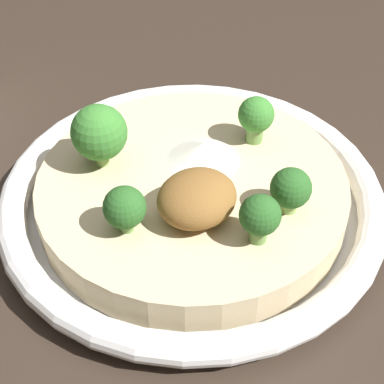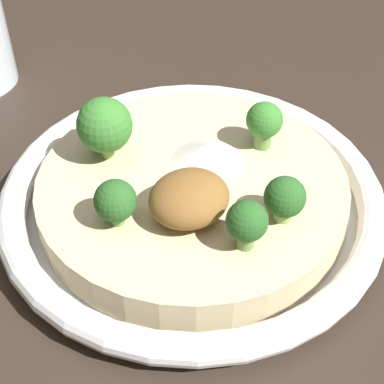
% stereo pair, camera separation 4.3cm
% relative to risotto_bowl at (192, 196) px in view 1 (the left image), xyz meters
% --- Properties ---
extents(ground_plane, '(6.00, 6.00, 0.00)m').
position_rel_risotto_bowl_xyz_m(ground_plane, '(0.00, 0.00, -0.02)').
color(ground_plane, '#2D231C').
extents(risotto_bowl, '(0.28, 0.28, 0.03)m').
position_rel_risotto_bowl_xyz_m(risotto_bowl, '(0.00, 0.00, 0.00)').
color(risotto_bowl, white).
rests_on(risotto_bowl, ground_plane).
extents(cheese_sprinkle, '(0.05, 0.05, 0.02)m').
position_rel_risotto_bowl_xyz_m(cheese_sprinkle, '(-0.02, -0.01, 0.03)').
color(cheese_sprinkle, white).
rests_on(cheese_sprinkle, risotto_bowl).
extents(crispy_onion_garnish, '(0.05, 0.05, 0.03)m').
position_rel_risotto_bowl_xyz_m(crispy_onion_garnish, '(0.02, 0.03, 0.03)').
color(crispy_onion_garnish, brown).
rests_on(crispy_onion_garnish, risotto_bowl).
extents(broccoli_back_left, '(0.03, 0.03, 0.03)m').
position_rel_risotto_bowl_xyz_m(broccoli_back_left, '(-0.03, 0.07, 0.04)').
color(broccoli_back_left, '#84A856').
rests_on(broccoli_back_left, risotto_bowl).
extents(broccoli_back, '(0.03, 0.03, 0.04)m').
position_rel_risotto_bowl_xyz_m(broccoli_back, '(0.01, 0.07, 0.04)').
color(broccoli_back, '#668E47').
rests_on(broccoli_back, risotto_bowl).
extents(broccoli_left, '(0.03, 0.03, 0.04)m').
position_rel_risotto_bowl_xyz_m(broccoli_left, '(-0.07, 0.00, 0.04)').
color(broccoli_left, '#668E47').
rests_on(broccoli_left, risotto_bowl).
extents(broccoli_front_right, '(0.04, 0.04, 0.05)m').
position_rel_risotto_bowl_xyz_m(broccoli_front_right, '(0.04, -0.06, 0.04)').
color(broccoli_front_right, '#84A856').
rests_on(broccoli_front_right, risotto_bowl).
extents(broccoli_back_right, '(0.03, 0.03, 0.03)m').
position_rel_risotto_bowl_xyz_m(broccoli_back_right, '(0.07, 0.01, 0.04)').
color(broccoli_back_right, '#668E47').
rests_on(broccoli_back_right, risotto_bowl).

